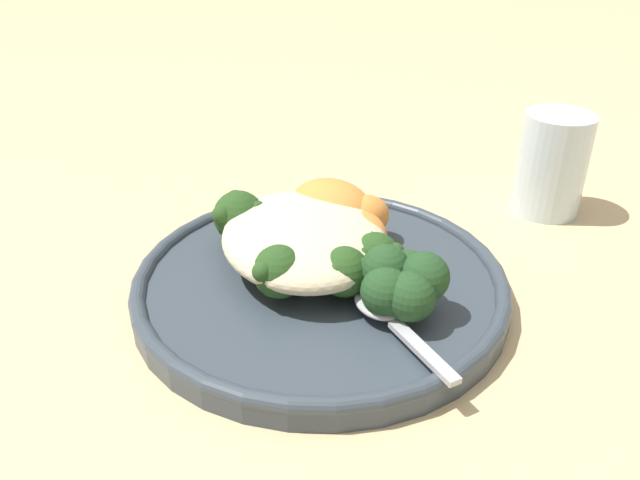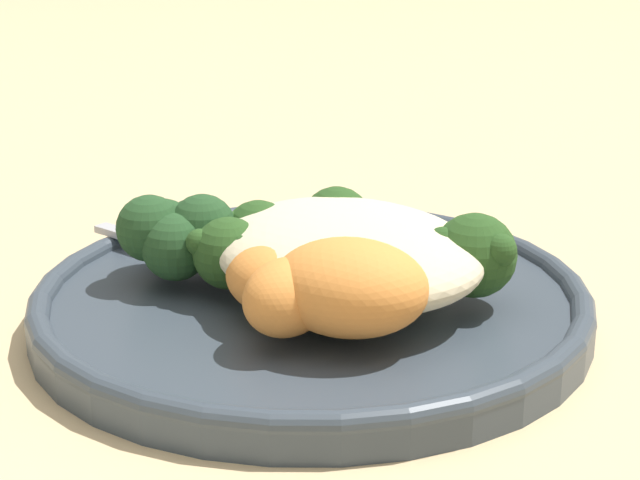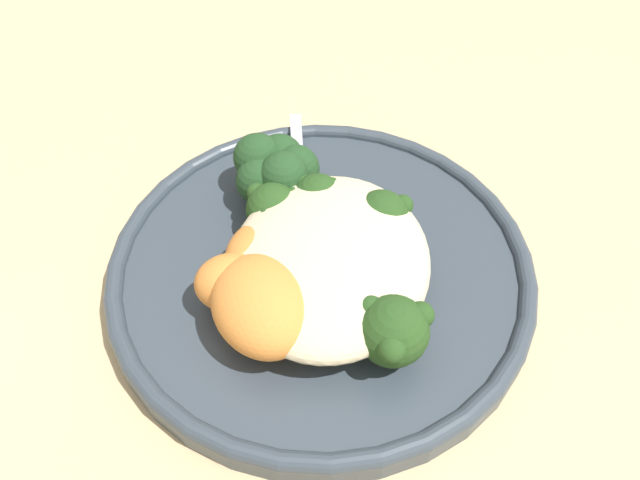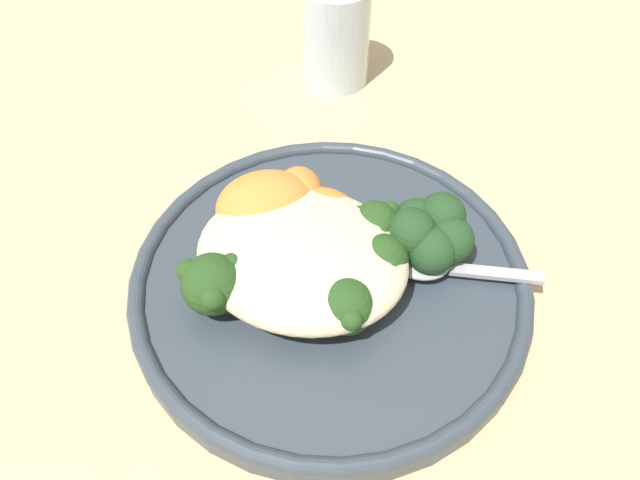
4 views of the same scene
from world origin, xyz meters
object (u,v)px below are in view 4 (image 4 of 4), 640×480
object	(u,v)px
broccoli_stalk_4	(368,227)
kale_tuft	(430,232)
broccoli_stalk_0	(225,277)
broccoli_stalk_2	(334,288)
plate	(332,276)
broccoli_stalk_3	(368,256)
water_glass	(336,35)
spoon	(435,266)
broccoli_stalk_1	(294,286)
quinoa_mound	(305,257)
sweet_potato_chunk_0	(298,194)
sweet_potato_chunk_2	(323,214)
sweet_potato_chunk_1	(265,205)

from	to	relation	value
broccoli_stalk_4	kale_tuft	xyz separation A→B (m)	(0.04, 0.01, 0.00)
broccoli_stalk_0	broccoli_stalk_2	bearing A→B (deg)	125.53
plate	broccoli_stalk_3	distance (m)	0.04
kale_tuft	water_glass	xyz separation A→B (m)	(-0.14, 0.20, 0.01)
plate	spoon	world-z (taller)	spoon
plate	broccoli_stalk_3	world-z (taller)	broccoli_stalk_3
broccoli_stalk_0	broccoli_stalk_3	xyz separation A→B (m)	(0.08, 0.05, -0.00)
broccoli_stalk_1	broccoli_stalk_4	bearing A→B (deg)	131.98
quinoa_mound	broccoli_stalk_1	size ratio (longest dim) A/B	1.40
plate	sweet_potato_chunk_0	xyz separation A→B (m)	(-0.04, 0.04, 0.03)
broccoli_stalk_2	sweet_potato_chunk_2	xyz separation A→B (m)	(-0.03, 0.06, 0.00)
broccoli_stalk_3	sweet_potato_chunk_1	world-z (taller)	sweet_potato_chunk_1
quinoa_mound	sweet_potato_chunk_1	size ratio (longest dim) A/B	2.02
quinoa_mound	broccoli_stalk_0	world-z (taller)	broccoli_stalk_0
sweet_potato_chunk_0	broccoli_stalk_0	bearing A→B (deg)	-100.79
kale_tuft	broccoli_stalk_1	bearing A→B (deg)	-136.44
broccoli_stalk_2	water_glass	world-z (taller)	water_glass
water_glass	kale_tuft	bearing A→B (deg)	-55.40
kale_tuft	sweet_potato_chunk_1	bearing A→B (deg)	-171.55
plate	sweet_potato_chunk_1	world-z (taller)	sweet_potato_chunk_1
broccoli_stalk_1	kale_tuft	world-z (taller)	kale_tuft
quinoa_mound	broccoli_stalk_4	bearing A→B (deg)	53.94
broccoli_stalk_1	water_glass	bearing A→B (deg)	172.13
broccoli_stalk_1	broccoli_stalk_2	xyz separation A→B (m)	(0.03, 0.00, 0.00)
broccoli_stalk_1	sweet_potato_chunk_2	distance (m)	0.06
broccoli_stalk_1	sweet_potato_chunk_2	xyz separation A→B (m)	(-0.00, 0.06, 0.00)
quinoa_mound	broccoli_stalk_1	distance (m)	0.02
quinoa_mound	broccoli_stalk_2	bearing A→B (deg)	-30.79
broccoli_stalk_3	water_glass	bearing A→B (deg)	124.10
quinoa_mound	kale_tuft	bearing A→B (deg)	34.27
broccoli_stalk_0	quinoa_mound	bearing A→B (deg)	148.61
kale_tuft	water_glass	size ratio (longest dim) A/B	0.64
kale_tuft	spoon	size ratio (longest dim) A/B	0.58
sweet_potato_chunk_0	water_glass	bearing A→B (deg)	101.32
sweet_potato_chunk_2	spoon	size ratio (longest dim) A/B	0.51
quinoa_mound	water_glass	distance (m)	0.26
broccoli_stalk_1	broccoli_stalk_2	size ratio (longest dim) A/B	1.06
quinoa_mound	broccoli_stalk_0	distance (m)	0.05
broccoli_stalk_0	spoon	world-z (taller)	broccoli_stalk_0
quinoa_mound	spoon	size ratio (longest dim) A/B	1.37
broccoli_stalk_0	kale_tuft	xyz separation A→B (m)	(0.12, 0.08, 0.00)
broccoli_stalk_4	sweet_potato_chunk_1	world-z (taller)	sweet_potato_chunk_1
broccoli_stalk_1	broccoli_stalk_2	distance (m)	0.03
broccoli_stalk_0	broccoli_stalk_2	distance (m)	0.07
quinoa_mound	sweet_potato_chunk_0	xyz separation A→B (m)	(-0.03, 0.06, -0.00)
quinoa_mound	broccoli_stalk_2	size ratio (longest dim) A/B	1.49
spoon	water_glass	distance (m)	0.27
broccoli_stalk_1	kale_tuft	size ratio (longest dim) A/B	1.69
broccoli_stalk_3	sweet_potato_chunk_1	distance (m)	0.08
quinoa_mound	broccoli_stalk_1	xyz separation A→B (m)	(-0.00, -0.02, -0.01)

